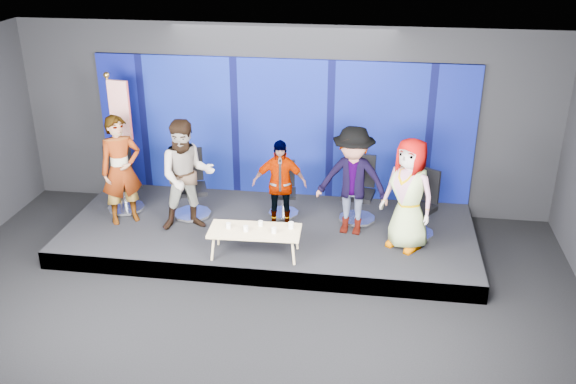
{
  "coord_description": "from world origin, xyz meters",
  "views": [
    {
      "loc": [
        1.78,
        -7.29,
        5.32
      ],
      "look_at": [
        0.34,
        2.4,
        1.0
      ],
      "focal_mm": 40.0,
      "sensor_mm": 36.0,
      "label": 1
    }
  ],
  "objects_px": {
    "mug_b": "(246,229)",
    "mug_c": "(261,223)",
    "panelist_a": "(121,170)",
    "chair_b": "(191,194)",
    "coffee_table": "(255,232)",
    "chair_e": "(418,214)",
    "chair_a": "(124,189)",
    "panelist_d": "(353,181)",
    "panelist_c": "(279,184)",
    "mug_e": "(291,225)",
    "chair_c": "(284,197)",
    "panelist_b": "(187,176)",
    "mug_a": "(228,226)",
    "mug_d": "(274,230)",
    "chair_d": "(358,200)",
    "flag_stand": "(119,136)",
    "panelist_e": "(409,194)"
  },
  "relations": [
    {
      "from": "mug_d",
      "to": "mug_a",
      "type": "bearing_deg",
      "value": 175.72
    },
    {
      "from": "coffee_table",
      "to": "mug_c",
      "type": "bearing_deg",
      "value": 65.15
    },
    {
      "from": "chair_b",
      "to": "mug_c",
      "type": "distance_m",
      "value": 1.86
    },
    {
      "from": "chair_c",
      "to": "mug_d",
      "type": "bearing_deg",
      "value": -94.17
    },
    {
      "from": "panelist_c",
      "to": "mug_a",
      "type": "height_order",
      "value": "panelist_c"
    },
    {
      "from": "panelist_b",
      "to": "chair_e",
      "type": "bearing_deg",
      "value": -15.12
    },
    {
      "from": "panelist_a",
      "to": "coffee_table",
      "type": "bearing_deg",
      "value": -55.35
    },
    {
      "from": "chair_c",
      "to": "panelist_d",
      "type": "xyz_separation_m",
      "value": [
        1.24,
        -0.54,
        0.62
      ]
    },
    {
      "from": "mug_c",
      "to": "chair_c",
      "type": "bearing_deg",
      "value": 84.03
    },
    {
      "from": "chair_b",
      "to": "coffee_table",
      "type": "height_order",
      "value": "chair_b"
    },
    {
      "from": "panelist_d",
      "to": "chair_e",
      "type": "distance_m",
      "value": 1.24
    },
    {
      "from": "mug_c",
      "to": "flag_stand",
      "type": "bearing_deg",
      "value": 152.25
    },
    {
      "from": "chair_d",
      "to": "chair_c",
      "type": "bearing_deg",
      "value": -173.19
    },
    {
      "from": "panelist_a",
      "to": "coffee_table",
      "type": "xyz_separation_m",
      "value": [
        2.48,
        -0.87,
        -0.55
      ]
    },
    {
      "from": "chair_b",
      "to": "panelist_d",
      "type": "distance_m",
      "value": 2.92
    },
    {
      "from": "panelist_d",
      "to": "mug_e",
      "type": "distance_m",
      "value": 1.34
    },
    {
      "from": "panelist_a",
      "to": "chair_c",
      "type": "distance_m",
      "value": 2.86
    },
    {
      "from": "chair_a",
      "to": "chair_b",
      "type": "xyz_separation_m",
      "value": [
        1.28,
        -0.06,
        0.0
      ]
    },
    {
      "from": "panelist_b",
      "to": "chair_c",
      "type": "distance_m",
      "value": 1.82
    },
    {
      "from": "panelist_a",
      "to": "chair_d",
      "type": "xyz_separation_m",
      "value": [
        4.03,
        0.65,
        -0.58
      ]
    },
    {
      "from": "panelist_c",
      "to": "panelist_d",
      "type": "height_order",
      "value": "panelist_d"
    },
    {
      "from": "mug_e",
      "to": "panelist_a",
      "type": "bearing_deg",
      "value": 166.42
    },
    {
      "from": "panelist_a",
      "to": "chair_d",
      "type": "bearing_deg",
      "value": -26.89
    },
    {
      "from": "coffee_table",
      "to": "chair_e",
      "type": "bearing_deg",
      "value": 23.27
    },
    {
      "from": "panelist_c",
      "to": "chair_d",
      "type": "height_order",
      "value": "panelist_c"
    },
    {
      "from": "panelist_e",
      "to": "mug_d",
      "type": "height_order",
      "value": "panelist_e"
    },
    {
      "from": "panelist_a",
      "to": "chair_a",
      "type": "bearing_deg",
      "value": 77.6
    },
    {
      "from": "mug_e",
      "to": "flag_stand",
      "type": "relative_size",
      "value": 0.04
    },
    {
      "from": "mug_c",
      "to": "panelist_d",
      "type": "bearing_deg",
      "value": 32.3
    },
    {
      "from": "chair_e",
      "to": "mug_d",
      "type": "height_order",
      "value": "chair_e"
    },
    {
      "from": "panelist_a",
      "to": "chair_e",
      "type": "bearing_deg",
      "value": -33.46
    },
    {
      "from": "mug_b",
      "to": "mug_c",
      "type": "distance_m",
      "value": 0.29
    },
    {
      "from": "coffee_table",
      "to": "mug_a",
      "type": "relative_size",
      "value": 16.16
    },
    {
      "from": "chair_e",
      "to": "coffee_table",
      "type": "bearing_deg",
      "value": -122.33
    },
    {
      "from": "panelist_a",
      "to": "chair_b",
      "type": "height_order",
      "value": "panelist_a"
    },
    {
      "from": "chair_c",
      "to": "coffee_table",
      "type": "bearing_deg",
      "value": -105.56
    },
    {
      "from": "chair_b",
      "to": "mug_c",
      "type": "height_order",
      "value": "chair_b"
    },
    {
      "from": "chair_b",
      "to": "mug_e",
      "type": "xyz_separation_m",
      "value": [
        1.96,
        -1.14,
        0.1
      ]
    },
    {
      "from": "chair_a",
      "to": "panelist_d",
      "type": "relative_size",
      "value": 0.63
    },
    {
      "from": "chair_d",
      "to": "mug_d",
      "type": "height_order",
      "value": "chair_d"
    },
    {
      "from": "chair_c",
      "to": "mug_d",
      "type": "distance_m",
      "value": 1.63
    },
    {
      "from": "panelist_c",
      "to": "mug_c",
      "type": "relative_size",
      "value": 17.93
    },
    {
      "from": "panelist_c",
      "to": "panelist_b",
      "type": "bearing_deg",
      "value": -177.05
    },
    {
      "from": "chair_a",
      "to": "panelist_e",
      "type": "height_order",
      "value": "panelist_e"
    },
    {
      "from": "chair_b",
      "to": "coffee_table",
      "type": "relative_size",
      "value": 0.82
    },
    {
      "from": "mug_e",
      "to": "chair_a",
      "type": "bearing_deg",
      "value": 159.67
    },
    {
      "from": "chair_d",
      "to": "mug_a",
      "type": "height_order",
      "value": "chair_d"
    },
    {
      "from": "chair_a",
      "to": "chair_d",
      "type": "xyz_separation_m",
      "value": [
        4.23,
        0.19,
        -0.01
      ]
    },
    {
      "from": "chair_c",
      "to": "mug_a",
      "type": "relative_size",
      "value": 10.71
    },
    {
      "from": "panelist_c",
      "to": "mug_a",
      "type": "xyz_separation_m",
      "value": [
        -0.64,
        -1.07,
        -0.3
      ]
    }
  ]
}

